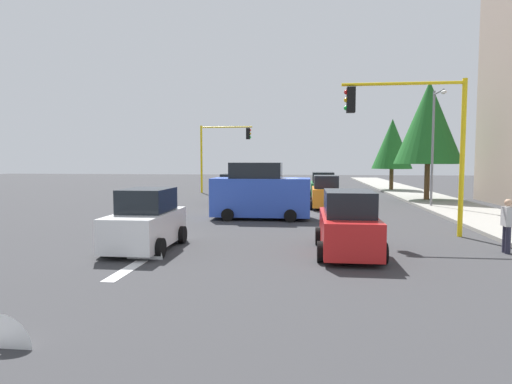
{
  "coord_description": "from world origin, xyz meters",
  "views": [
    {
      "loc": [
        22.93,
        1.71,
        2.92
      ],
      "look_at": [
        0.33,
        -0.97,
        1.2
      ],
      "focal_mm": 30.12,
      "sensor_mm": 36.0,
      "label": 1
    }
  ],
  "objects_px": {
    "tree_roadside_far": "(392,144)",
    "car_red": "(348,225)",
    "tree_roadside_mid": "(429,123)",
    "car_green": "(323,186)",
    "street_lamp_curbside": "(435,135)",
    "car_white": "(146,222)",
    "car_black": "(233,190)",
    "traffic_signal_far_right": "(221,145)",
    "car_orange": "(326,193)",
    "pedestrian_crossing": "(507,224)",
    "delivery_van_blue": "(260,193)",
    "traffic_signal_near_left": "(414,126)"
  },
  "relations": [
    {
      "from": "delivery_van_blue",
      "to": "street_lamp_curbside",
      "type": "bearing_deg",
      "value": 119.88
    },
    {
      "from": "tree_roadside_far",
      "to": "car_white",
      "type": "xyz_separation_m",
      "value": [
        27.6,
        -12.98,
        -3.46
      ]
    },
    {
      "from": "pedestrian_crossing",
      "to": "delivery_van_blue",
      "type": "bearing_deg",
      "value": -128.91
    },
    {
      "from": "car_red",
      "to": "car_orange",
      "type": "relative_size",
      "value": 1.11
    },
    {
      "from": "delivery_van_blue",
      "to": "car_red",
      "type": "distance_m",
      "value": 8.32
    },
    {
      "from": "tree_roadside_far",
      "to": "car_green",
      "type": "relative_size",
      "value": 1.67
    },
    {
      "from": "car_white",
      "to": "car_green",
      "type": "height_order",
      "value": "same"
    },
    {
      "from": "traffic_signal_far_right",
      "to": "pedestrian_crossing",
      "type": "relative_size",
      "value": 3.46
    },
    {
      "from": "street_lamp_curbside",
      "to": "car_green",
      "type": "distance_m",
      "value": 9.51
    },
    {
      "from": "tree_roadside_far",
      "to": "tree_roadside_mid",
      "type": "distance_m",
      "value": 10.07
    },
    {
      "from": "traffic_signal_far_right",
      "to": "pedestrian_crossing",
      "type": "height_order",
      "value": "traffic_signal_far_right"
    },
    {
      "from": "traffic_signal_near_left",
      "to": "car_white",
      "type": "relative_size",
      "value": 1.61
    },
    {
      "from": "street_lamp_curbside",
      "to": "car_white",
      "type": "xyz_separation_m",
      "value": [
        13.21,
        -12.68,
        -3.45
      ]
    },
    {
      "from": "traffic_signal_near_left",
      "to": "car_black",
      "type": "distance_m",
      "value": 14.48
    },
    {
      "from": "tree_roadside_far",
      "to": "car_black",
      "type": "relative_size",
      "value": 1.77
    },
    {
      "from": "tree_roadside_far",
      "to": "car_red",
      "type": "bearing_deg",
      "value": -13.31
    },
    {
      "from": "car_orange",
      "to": "car_black",
      "type": "relative_size",
      "value": 0.98
    },
    {
      "from": "traffic_signal_near_left",
      "to": "car_orange",
      "type": "height_order",
      "value": "traffic_signal_near_left"
    },
    {
      "from": "tree_roadside_far",
      "to": "car_orange",
      "type": "xyz_separation_m",
      "value": [
        14.82,
        -6.65,
        -3.46
      ]
    },
    {
      "from": "car_red",
      "to": "car_green",
      "type": "relative_size",
      "value": 1.03
    },
    {
      "from": "car_orange",
      "to": "pedestrian_crossing",
      "type": "bearing_deg",
      "value": 22.88
    },
    {
      "from": "street_lamp_curbside",
      "to": "car_green",
      "type": "bearing_deg",
      "value": -134.87
    },
    {
      "from": "tree_roadside_mid",
      "to": "car_white",
      "type": "relative_size",
      "value": 2.26
    },
    {
      "from": "car_white",
      "to": "car_green",
      "type": "bearing_deg",
      "value": 161.8
    },
    {
      "from": "traffic_signal_far_right",
      "to": "car_red",
      "type": "xyz_separation_m",
      "value": [
        23.51,
        8.72,
        -3.26
      ]
    },
    {
      "from": "traffic_signal_near_left",
      "to": "tree_roadside_far",
      "type": "distance_m",
      "value": 24.29
    },
    {
      "from": "traffic_signal_far_right",
      "to": "traffic_signal_near_left",
      "type": "bearing_deg",
      "value": 29.82
    },
    {
      "from": "car_white",
      "to": "car_green",
      "type": "xyz_separation_m",
      "value": [
        -19.46,
        6.4,
        0.0
      ]
    },
    {
      "from": "traffic_signal_far_right",
      "to": "tree_roadside_far",
      "type": "bearing_deg",
      "value": 104.72
    },
    {
      "from": "traffic_signal_far_right",
      "to": "street_lamp_curbside",
      "type": "height_order",
      "value": "street_lamp_curbside"
    },
    {
      "from": "tree_roadside_mid",
      "to": "car_orange",
      "type": "bearing_deg",
      "value": -56.05
    },
    {
      "from": "street_lamp_curbside",
      "to": "delivery_van_blue",
      "type": "height_order",
      "value": "street_lamp_curbside"
    },
    {
      "from": "delivery_van_blue",
      "to": "car_white",
      "type": "bearing_deg",
      "value": -21.0
    },
    {
      "from": "tree_roadside_mid",
      "to": "traffic_signal_far_right",
      "type": "bearing_deg",
      "value": -110.88
    },
    {
      "from": "car_red",
      "to": "car_black",
      "type": "bearing_deg",
      "value": -157.14
    },
    {
      "from": "traffic_signal_far_right",
      "to": "car_black",
      "type": "xyz_separation_m",
      "value": [
        9.02,
        2.62,
        -3.26
      ]
    },
    {
      "from": "traffic_signal_near_left",
      "to": "pedestrian_crossing",
      "type": "relative_size",
      "value": 3.49
    },
    {
      "from": "traffic_signal_far_right",
      "to": "delivery_van_blue",
      "type": "relative_size",
      "value": 1.23
    },
    {
      "from": "pedestrian_crossing",
      "to": "tree_roadside_mid",
      "type": "bearing_deg",
      "value": 172.99
    },
    {
      "from": "traffic_signal_far_right",
      "to": "car_white",
      "type": "distance_m",
      "value": 23.93
    },
    {
      "from": "pedestrian_crossing",
      "to": "tree_roadside_far",
      "type": "bearing_deg",
      "value": 176.65
    },
    {
      "from": "traffic_signal_far_right",
      "to": "street_lamp_curbside",
      "type": "distance_m",
      "value": 18.19
    },
    {
      "from": "traffic_signal_near_left",
      "to": "car_green",
      "type": "bearing_deg",
      "value": -169.92
    },
    {
      "from": "delivery_van_blue",
      "to": "car_white",
      "type": "height_order",
      "value": "delivery_van_blue"
    },
    {
      "from": "delivery_van_blue",
      "to": "pedestrian_crossing",
      "type": "relative_size",
      "value": 2.82
    },
    {
      "from": "traffic_signal_near_left",
      "to": "tree_roadside_far",
      "type": "xyz_separation_m",
      "value": [
        -24.0,
        3.76,
        0.17
      ]
    },
    {
      "from": "car_orange",
      "to": "traffic_signal_far_right",
      "type": "bearing_deg",
      "value": -141.59
    },
    {
      "from": "tree_roadside_far",
      "to": "tree_roadside_mid",
      "type": "xyz_separation_m",
      "value": [
        10.0,
        0.5,
        1.1
      ]
    },
    {
      "from": "car_white",
      "to": "tree_roadside_far",
      "type": "bearing_deg",
      "value": 154.81
    },
    {
      "from": "tree_roadside_mid",
      "to": "car_red",
      "type": "height_order",
      "value": "tree_roadside_mid"
    }
  ]
}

